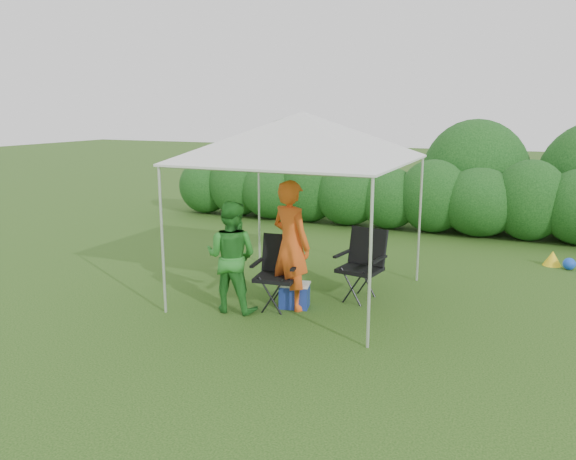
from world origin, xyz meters
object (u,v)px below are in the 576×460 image
at_px(chair_right, 363,260).
at_px(woman, 231,257).
at_px(chair_left, 279,267).
at_px(cooler, 294,295).
at_px(man, 291,245).
at_px(canopy, 303,137).

xyz_separation_m(chair_right, woman, (-1.57, -1.29, 0.19)).
bearing_deg(woman, chair_left, -145.59).
bearing_deg(cooler, man, -159.49).
xyz_separation_m(chair_right, cooler, (-0.79, -0.81, -0.43)).
distance_m(chair_left, man, 0.40).
distance_m(chair_right, cooler, 1.21).
height_order(chair_right, man, man).
bearing_deg(cooler, chair_left, 177.33).
distance_m(man, cooler, 0.76).
bearing_deg(canopy, chair_left, -102.06).
bearing_deg(canopy, man, -83.39).
height_order(canopy, cooler, canopy).
xyz_separation_m(chair_left, man, (0.19, 0.01, 0.35)).
relative_size(chair_right, cooler, 2.17).
relative_size(canopy, chair_right, 2.87).
distance_m(canopy, cooler, 2.34).
bearing_deg(cooler, woman, -161.18).
distance_m(canopy, chair_left, 1.96).
bearing_deg(woman, man, -153.01).
bearing_deg(chair_right, chair_left, -131.04).
distance_m(canopy, woman, 2.06).
bearing_deg(woman, canopy, -127.51).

